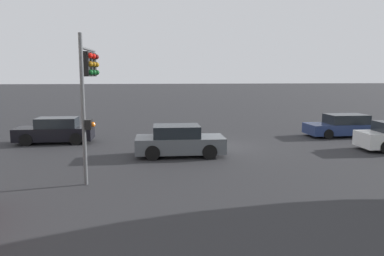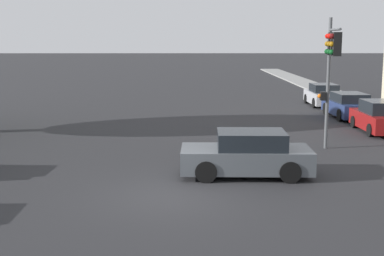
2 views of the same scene
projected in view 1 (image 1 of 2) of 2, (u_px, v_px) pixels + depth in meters
The scene contains 5 objects.
ground_plane at pixel (218, 146), 21.01m from camera, with size 300.00×300.00×0.00m, color #28282B.
traffic_signal at pixel (88, 78), 13.80m from camera, with size 0.54×2.31×5.40m.
crossing_car_1 at pixel (179, 141), 18.36m from camera, with size 4.37×2.13×1.51m.
crossing_car_2 at pixel (344, 126), 24.22m from camera, with size 4.75×2.08×1.43m.
crossing_car_3 at pixel (55, 131), 21.83m from camera, with size 4.37×1.87×1.49m.
Camera 1 is at (3.95, 20.33, 3.95)m, focal length 35.00 mm.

